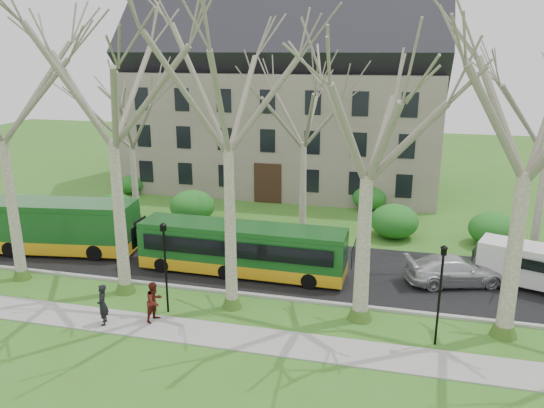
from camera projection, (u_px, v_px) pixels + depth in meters
The scene contains 15 objects.
ground at pixel (298, 316), 24.36m from camera, with size 120.00×120.00×0.00m, color #3A6B1E.
sidewalk at pixel (287, 344), 22.02m from camera, with size 70.00×2.00×0.06m, color gray.
road at pixel (317, 269), 29.48m from camera, with size 80.00×8.00×0.06m, color black.
curb at pixel (304, 301), 25.74m from camera, with size 80.00×0.25×0.14m, color #A5A39E.
building at pixel (285, 95), 45.85m from camera, with size 26.50×12.20×16.00m.
tree_row_verge at pixel (302, 166), 22.68m from camera, with size 49.00×7.00×14.00m.
tree_row_far at pixel (312, 146), 33.24m from camera, with size 33.00×7.00×12.00m.
lamp_row at pixel (294, 273), 22.71m from camera, with size 36.22×0.22×4.30m.
hedges at pixel (272, 205), 38.20m from camera, with size 30.60×8.60×2.00m.
bus_lead at pixel (30, 225), 31.83m from camera, with size 12.85×2.68×3.21m, color #164E1C, non-canonical shape.
bus_follow at pixel (242, 249), 28.62m from camera, with size 11.21×2.33×2.80m, color #164E1C, non-canonical shape.
sedan at pixel (455, 270), 27.46m from camera, with size 2.06×5.08×1.47m, color silver.
van_a at pixel (531, 267), 26.95m from camera, with size 5.05×1.84×2.20m, color silver, non-canonical shape.
pedestrian_a at pixel (103, 305), 23.32m from camera, with size 0.68×0.45×1.88m, color black.
pedestrian_b at pixel (155, 301), 23.65m from camera, with size 0.89×0.70×1.84m, color #501812.
Camera 1 is at (4.06, -21.59, 11.78)m, focal length 35.00 mm.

